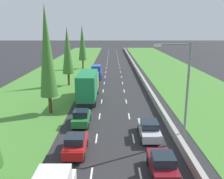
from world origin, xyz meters
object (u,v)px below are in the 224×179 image
at_px(green_box_truck_left_lane, 89,86).
at_px(blue_van_left_lane, 97,72).
at_px(blue_hatchback_left_lane, 95,82).
at_px(red_hatchback_left_lane, 76,144).
at_px(poplar_tree_second, 48,52).
at_px(street_light_mast, 185,86).
at_px(silver_sedan_right_lane, 150,129).
at_px(poplar_tree_third, 68,51).
at_px(maroon_hatchback_right_lane, 163,165).
at_px(green_hatchback_left_lane, 82,117).
at_px(poplar_tree_fourth, 83,43).

distance_m(green_box_truck_left_lane, blue_van_left_lane, 15.54).
bearing_deg(blue_hatchback_left_lane, red_hatchback_left_lane, -89.42).
bearing_deg(poplar_tree_second, street_light_mast, -29.27).
bearing_deg(red_hatchback_left_lane, silver_sedan_right_lane, 25.82).
height_order(silver_sedan_right_lane, street_light_mast, street_light_mast).
bearing_deg(blue_hatchback_left_lane, poplar_tree_third, 170.95).
bearing_deg(poplar_tree_third, maroon_hatchback_right_lane, -67.90).
height_order(green_hatchback_left_lane, poplar_tree_third, poplar_tree_third).
distance_m(poplar_tree_third, poplar_tree_fourth, 18.94).
bearing_deg(green_box_truck_left_lane, blue_van_left_lane, 89.24).
height_order(green_hatchback_left_lane, poplar_tree_second, poplar_tree_second).
height_order(blue_hatchback_left_lane, poplar_tree_third, poplar_tree_third).
bearing_deg(poplar_tree_fourth, silver_sedan_right_lane, -74.88).
xyz_separation_m(blue_hatchback_left_lane, blue_van_left_lane, (0.07, 6.62, 0.56)).
height_order(blue_hatchback_left_lane, street_light_mast, street_light_mast).
bearing_deg(street_light_mast, green_hatchback_left_lane, 157.27).
relative_size(green_box_truck_left_lane, poplar_tree_fourth, 0.85).
height_order(red_hatchback_left_lane, green_box_truck_left_lane, green_box_truck_left_lane).
bearing_deg(green_box_truck_left_lane, red_hatchback_left_lane, -88.57).
xyz_separation_m(red_hatchback_left_lane, poplar_tree_second, (-4.53, 9.98, 6.67)).
xyz_separation_m(silver_sedan_right_lane, poplar_tree_second, (-11.08, 6.81, 6.69)).
distance_m(maroon_hatchback_right_lane, poplar_tree_second, 18.37).
xyz_separation_m(green_hatchback_left_lane, blue_van_left_lane, (0.11, 24.68, 0.56)).
distance_m(silver_sedan_right_lane, poplar_tree_third, 25.26).
relative_size(poplar_tree_second, poplar_tree_third, 1.24).
height_order(poplar_tree_fourth, street_light_mast, poplar_tree_fourth).
distance_m(green_hatchback_left_lane, street_light_mast, 11.25).
distance_m(green_hatchback_left_lane, poplar_tree_third, 20.09).
bearing_deg(maroon_hatchback_right_lane, blue_van_left_lane, 101.19).
relative_size(green_box_truck_left_lane, street_light_mast, 1.04).
distance_m(maroon_hatchback_right_lane, street_light_mast, 7.42).
bearing_deg(red_hatchback_left_lane, blue_van_left_lane, 90.33).
relative_size(blue_van_left_lane, poplar_tree_third, 0.47).
xyz_separation_m(silver_sedan_right_lane, street_light_mast, (2.72, -0.93, 4.42)).
distance_m(blue_van_left_lane, street_light_mast, 30.44).
distance_m(green_box_truck_left_lane, silver_sedan_right_lane, 14.13).
bearing_deg(poplar_tree_fourth, poplar_tree_second, -90.10).
height_order(silver_sedan_right_lane, blue_van_left_lane, blue_van_left_lane).
xyz_separation_m(red_hatchback_left_lane, poplar_tree_fourth, (-4.48, 43.97, 5.73)).
relative_size(red_hatchback_left_lane, poplar_tree_second, 0.30).
relative_size(green_hatchback_left_lane, blue_van_left_lane, 0.80).
relative_size(green_box_truck_left_lane, poplar_tree_third, 0.90).
relative_size(blue_hatchback_left_lane, silver_sedan_right_lane, 0.87).
bearing_deg(poplar_tree_fourth, green_box_truck_left_lane, -81.85).
height_order(maroon_hatchback_right_lane, silver_sedan_right_lane, maroon_hatchback_right_lane).
relative_size(maroon_hatchback_right_lane, blue_hatchback_left_lane, 1.00).
bearing_deg(street_light_mast, silver_sedan_right_lane, 161.18).
bearing_deg(green_hatchback_left_lane, maroon_hatchback_right_lane, -53.75).
xyz_separation_m(maroon_hatchback_right_lane, green_box_truck_left_lane, (-6.93, 18.49, 1.35)).
height_order(maroon_hatchback_right_lane, green_box_truck_left_lane, green_box_truck_left_lane).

